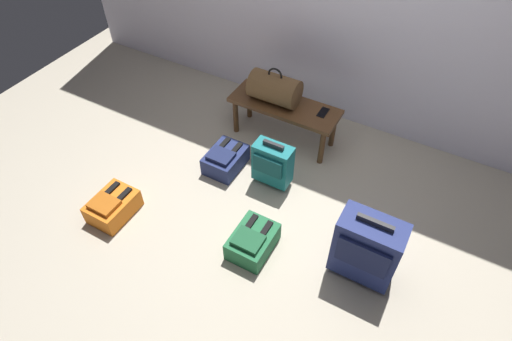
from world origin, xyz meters
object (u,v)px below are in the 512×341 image
bench (284,110)px  backpack_orange (113,206)px  duffel_bag_brown (275,89)px  suitcase_upright_navy (367,248)px  cell_phone (323,112)px  suitcase_small_teal (272,163)px  backpack_navy (225,159)px  backpack_green (253,241)px

bench → backpack_orange: (-0.77, -1.48, -0.24)m
duffel_bag_brown → suitcase_upright_navy: bearing=-39.8°
bench → cell_phone: (0.35, 0.05, 0.07)m
suitcase_small_teal → backpack_navy: suitcase_small_teal is taller
cell_phone → suitcase_upright_navy: suitcase_upright_navy is taller
duffel_bag_brown → suitcase_small_teal: 0.70m
suitcase_upright_navy → backpack_navy: suitcase_upright_navy is taller
duffel_bag_brown → backpack_navy: duffel_bag_brown is taller
cell_phone → backpack_orange: size_ratio=0.38×
duffel_bag_brown → backpack_green: (0.47, -1.23, -0.44)m
backpack_navy → backpack_green: same height
duffel_bag_brown → backpack_green: size_ratio=1.16×
suitcase_upright_navy → backpack_orange: 1.97m
suitcase_upright_navy → backpack_orange: size_ratio=1.61×
duffel_bag_brown → cell_phone: (0.45, 0.05, -0.13)m
backpack_green → suitcase_upright_navy: bearing=14.4°
bench → backpack_orange: 1.69m
suitcase_small_teal → bench: bearing=107.5°
cell_phone → backpack_orange: bearing=-126.1°
suitcase_small_teal → backpack_green: bearing=-74.4°
bench → cell_phone: bearing=8.9°
duffel_bag_brown → suitcase_upright_navy: (1.24, -1.03, -0.22)m
suitcase_upright_navy → suitcase_small_teal: bearing=154.1°
duffel_bag_brown → backpack_navy: size_ratio=1.16×
bench → suitcase_upright_navy: bearing=-42.3°
suitcase_small_teal → cell_phone: bearing=74.9°
backpack_navy → backpack_orange: bearing=-119.5°
suitcase_upright_navy → duffel_bag_brown: bearing=140.2°
suitcase_upright_navy → backpack_navy: bearing=162.7°
backpack_navy → duffel_bag_brown: bearing=74.6°
backpack_green → backpack_orange: 1.16m
cell_phone → backpack_orange: (-1.12, -1.54, -0.31)m
duffel_bag_brown → backpack_green: duffel_bag_brown is taller
suitcase_upright_navy → bench: bearing=137.7°
duffel_bag_brown → bench: bearing=0.0°
backpack_green → cell_phone: bearing=90.7°
duffel_bag_brown → backpack_navy: 0.76m
backpack_navy → suitcase_small_teal: bearing=3.6°
suitcase_upright_navy → suitcase_small_teal: (-0.95, 0.46, -0.07)m
backpack_navy → backpack_green: size_ratio=1.00×
backpack_green → backpack_orange: (-1.13, -0.25, 0.00)m
cell_phone → backpack_green: (0.02, -1.28, -0.31)m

